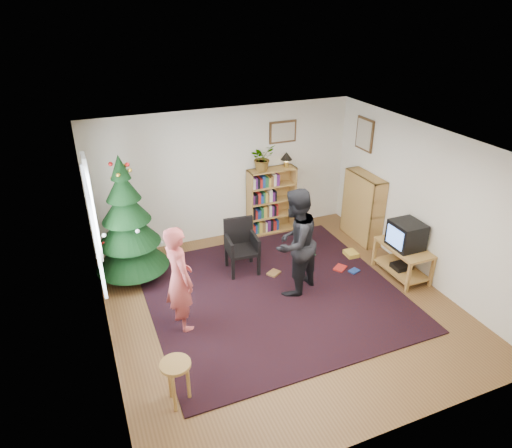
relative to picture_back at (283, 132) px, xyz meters
name	(u,v)px	position (x,y,z in m)	size (l,w,h in m)	color
floor	(281,305)	(-1.15, -2.48, -1.95)	(5.00, 5.00, 0.00)	brown
ceiling	(286,147)	(-1.15, -2.48, 0.55)	(5.00, 5.00, 0.00)	white
wall_back	(225,175)	(-1.15, 0.02, -0.70)	(5.00, 0.02, 2.50)	silver
wall_front	(396,345)	(-1.15, -4.97, -0.70)	(5.00, 0.02, 2.50)	silver
wall_left	(99,269)	(-3.65, -2.48, -0.70)	(0.02, 5.00, 2.50)	silver
wall_right	(425,205)	(1.35, -2.48, -0.70)	(0.02, 5.00, 2.50)	silver
rug	(273,294)	(-1.15, -2.17, -1.94)	(3.80, 3.60, 0.02)	black
window_pane	(94,230)	(-3.62, -1.88, -0.45)	(0.04, 1.20, 1.40)	silver
curtain	(92,208)	(-3.58, -1.18, -0.45)	(0.06, 0.35, 1.60)	white
picture_back	(283,132)	(0.00, 0.00, 0.00)	(0.55, 0.03, 0.42)	#4C3319
picture_right	(365,134)	(1.33, -0.73, 0.00)	(0.03, 0.50, 0.60)	#4C3319
christmas_tree	(128,230)	(-3.10, -0.84, -1.06)	(1.18, 1.18, 2.15)	#3F2816
bookshelf_back	(271,200)	(-0.28, -0.14, -1.29)	(0.95, 0.30, 1.30)	#A4763A
bookshelf_right	(363,207)	(1.19, -1.10, -1.29)	(0.30, 0.95, 1.30)	#A4763A
tv_stand	(403,258)	(1.07, -2.49, -1.62)	(0.53, 0.95, 0.55)	#A4763A
crt_tv	(406,235)	(1.07, -2.49, -1.18)	(0.47, 0.50, 0.44)	black
armchair	(240,243)	(-1.36, -1.26, -1.46)	(0.55, 0.55, 0.92)	black
stool	(176,372)	(-3.05, -3.70, -1.50)	(0.35, 0.35, 0.59)	#A4763A
person_standing	(179,279)	(-2.66, -2.37, -1.16)	(0.58, 0.38, 1.58)	#B94A4A
person_by_chair	(295,243)	(-0.81, -2.20, -1.08)	(0.85, 0.66, 1.74)	black
potted_plant	(262,158)	(-0.48, -0.14, -0.41)	(0.44, 0.38, 0.49)	gray
table_lamp	(286,157)	(0.02, -0.13, -0.45)	(0.22, 0.22, 0.30)	#A57F33
floor_clutter	(326,264)	(0.06, -1.75, -1.91)	(1.74, 0.97, 0.08)	#A51E19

